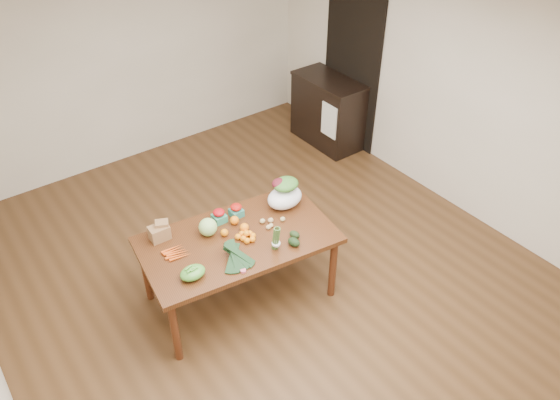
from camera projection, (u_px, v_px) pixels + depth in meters
floor at (270, 277)px, 5.57m from camera, size 6.00×6.00×0.00m
ceiling at (265, 11)px, 3.94m from camera, size 5.00×6.00×0.02m
room_walls at (268, 167)px, 4.75m from camera, size 5.02×6.02×2.70m
dining_table at (239, 268)px, 5.14m from camera, size 1.85×1.19×0.75m
doorway_dark at (351, 69)px, 7.14m from camera, size 0.02×1.00×2.10m
cabinet at (328, 111)px, 7.44m from camera, size 0.52×1.02×0.94m
dish_towel at (329, 121)px, 7.06m from camera, size 0.02×0.28×0.45m
paper_bag at (159, 232)px, 4.86m from camera, size 0.26×0.22×0.17m
cabbage at (208, 227)px, 4.90m from camera, size 0.17×0.17×0.17m
strawberry_basket_a at (219, 217)px, 5.07m from camera, size 0.13×0.13×0.11m
strawberry_basket_b at (236, 211)px, 5.14m from camera, size 0.13×0.13×0.10m
orange_a at (224, 233)px, 4.92m from camera, size 0.07×0.07×0.07m
orange_b at (235, 220)px, 5.05m from camera, size 0.08×0.08×0.08m
orange_c at (244, 227)px, 4.97m from camera, size 0.08×0.08×0.08m
mandarin_cluster at (246, 235)px, 4.88m from camera, size 0.20×0.20×0.09m
carrots at (176, 252)px, 4.74m from camera, size 0.24×0.22×0.03m
snap_pea_bag at (193, 273)px, 4.49m from camera, size 0.22×0.17×0.10m
kale_bunch at (238, 257)px, 4.59m from camera, size 0.37×0.44×0.16m
asparagus_bundle at (276, 238)px, 4.72m from camera, size 0.10×0.13×0.26m
potato_a at (269, 227)px, 5.00m from camera, size 0.05×0.05×0.04m
potato_b at (271, 225)px, 5.02m from camera, size 0.05×0.04×0.04m
potato_c at (271, 220)px, 5.08m from camera, size 0.06×0.05×0.05m
potato_d at (262, 221)px, 5.07m from camera, size 0.05×0.05×0.05m
potato_e at (283, 219)px, 5.10m from camera, size 0.05×0.05×0.04m
avocado_a at (294, 242)px, 4.81m from camera, size 0.11×0.14×0.08m
avocado_b at (295, 235)px, 4.90m from camera, size 0.10×0.12×0.07m
salad_bag at (285, 194)px, 5.21m from camera, size 0.39×0.32×0.28m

